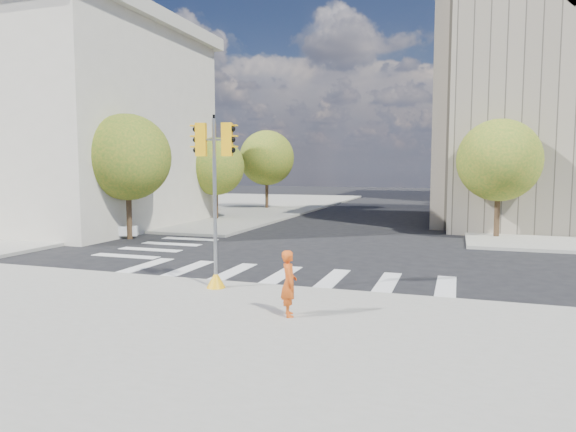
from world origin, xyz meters
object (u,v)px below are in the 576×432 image
(traffic_signal, at_px, (215,215))
(photographer, at_px, (289,283))
(lamp_far, at_px, (490,157))
(lamp_near, at_px, (504,152))
(planter_wall, at_px, (78,231))

(traffic_signal, distance_m, photographer, 3.85)
(lamp_far, bearing_deg, lamp_near, -90.00)
(lamp_near, xyz_separation_m, lamp_far, (0.00, 14.00, 0.00))
(photographer, bearing_deg, traffic_signal, 29.96)
(photographer, xyz_separation_m, planter_wall, (-14.82, 10.15, -0.54))
(lamp_near, distance_m, lamp_far, 14.00)
(traffic_signal, height_order, photographer, traffic_signal)
(traffic_signal, bearing_deg, photographer, -47.75)
(lamp_near, height_order, planter_wall, lamp_near)
(planter_wall, bearing_deg, photographer, -57.09)
(lamp_near, relative_size, photographer, 5.13)
(photographer, height_order, planter_wall, photographer)
(lamp_near, relative_size, lamp_far, 1.00)
(lamp_near, xyz_separation_m, traffic_signal, (-9.13, -18.95, -2.27))
(lamp_far, distance_m, traffic_signal, 34.27)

